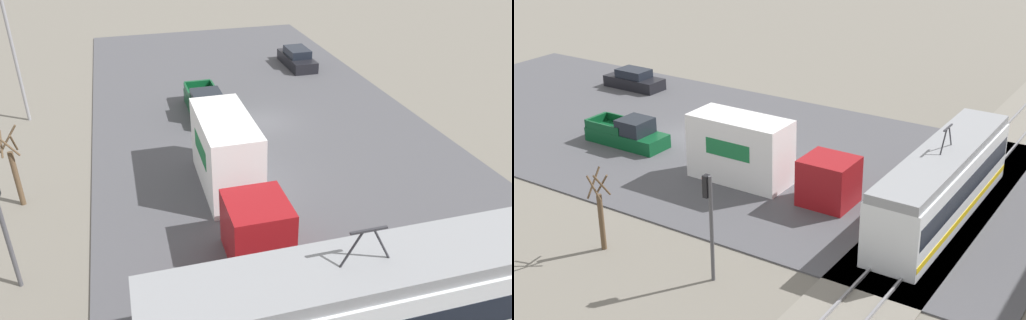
{
  "view_description": "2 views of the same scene",
  "coord_description": "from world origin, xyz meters",
  "views": [
    {
      "loc": [
        7.78,
        26.87,
        12.78
      ],
      "look_at": [
        3.13,
        10.34,
        3.34
      ],
      "focal_mm": 35.0,
      "sensor_mm": 36.0,
      "label": 1
    },
    {
      "loc": [
        32.44,
        26.87,
        16.19
      ],
      "look_at": [
        3.76,
        8.68,
        1.75
      ],
      "focal_mm": 50.0,
      "sensor_mm": 36.0,
      "label": 2
    }
  ],
  "objects": [
    {
      "name": "box_truck",
      "position": [
        3.56,
        7.98,
        1.73
      ],
      "size": [
        2.39,
        9.42,
        3.57
      ],
      "color": "maroon",
      "rests_on": "ground"
    },
    {
      "name": "rail_bed",
      "position": [
        0.0,
        17.28,
        0.05
      ],
      "size": [
        63.49,
        4.4,
        0.22
      ],
      "color": "gray",
      "rests_on": "ground"
    },
    {
      "name": "traffic_light_pole",
      "position": [
        12.31,
        11.23,
        3.1
      ],
      "size": [
        0.28,
        0.47,
        4.73
      ],
      "color": "#47474C",
      "rests_on": "ground"
    },
    {
      "name": "ground_plane",
      "position": [
        0.0,
        0.0,
        0.0
      ],
      "size": [
        320.0,
        320.0,
        0.0
      ],
      "primitive_type": "plane",
      "color": "slate"
    },
    {
      "name": "street_tree",
      "position": [
        12.88,
        5.64,
        1.74
      ],
      "size": [
        0.92,
        0.77,
        3.84
      ],
      "color": "brown",
      "rests_on": "ground"
    },
    {
      "name": "sedan_car_0",
      "position": [
        -5.92,
        -9.64,
        0.68
      ],
      "size": [
        1.86,
        4.66,
        1.45
      ],
      "color": "black",
      "rests_on": "ground"
    },
    {
      "name": "pickup_truck",
      "position": [
        2.96,
        -2.02,
        0.74
      ],
      "size": [
        1.93,
        5.25,
        1.76
      ],
      "color": "#0C4723",
      "rests_on": "ground"
    },
    {
      "name": "road_surface",
      "position": [
        0.0,
        0.0,
        0.04
      ],
      "size": [
        19.75,
        45.73,
        0.08
      ],
      "color": "#4C4C51",
      "rests_on": "ground"
    },
    {
      "name": "light_rail_tram",
      "position": [
        1.93,
        17.28,
        1.78
      ],
      "size": [
        12.77,
        2.64,
        4.63
      ],
      "color": "white",
      "rests_on": "ground"
    }
  ]
}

